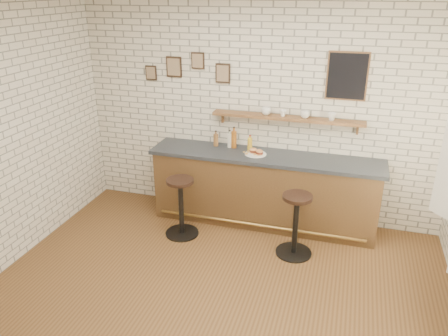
{
  "coord_description": "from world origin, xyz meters",
  "views": [
    {
      "loc": [
        1.19,
        -3.62,
        3.1
      ],
      "look_at": [
        -0.16,
        0.9,
        1.11
      ],
      "focal_mm": 35.0,
      "sensor_mm": 36.0,
      "label": 1
    }
  ],
  "objects_px": {
    "bitters_bottle_amber": "(234,139)",
    "shelf_cup_b": "(283,113)",
    "sandwich_plate": "(256,154)",
    "bar_counter": "(264,189)",
    "shelf_cup_d": "(332,117)",
    "shelf_cup_a": "(266,111)",
    "bitters_bottle_white": "(230,140)",
    "shelf_cup_c": "(305,114)",
    "bitters_bottle_brown": "(216,140)",
    "ciabatta_sandwich": "(256,151)",
    "bar_stool_left": "(181,205)",
    "bar_stool_right": "(296,223)",
    "condiment_bottle_yellow": "(250,143)"
  },
  "relations": [
    {
      "from": "bitters_bottle_amber",
      "to": "shelf_cup_a",
      "type": "relative_size",
      "value": 2.37
    },
    {
      "from": "bar_stool_left",
      "to": "ciabatta_sandwich",
      "type": "bearing_deg",
      "value": 35.63
    },
    {
      "from": "ciabatta_sandwich",
      "to": "sandwich_plate",
      "type": "bearing_deg",
      "value": 180.0
    },
    {
      "from": "shelf_cup_d",
      "to": "bar_counter",
      "type": "bearing_deg",
      "value": 162.38
    },
    {
      "from": "sandwich_plate",
      "to": "bitters_bottle_amber",
      "type": "distance_m",
      "value": 0.4
    },
    {
      "from": "bar_stool_right",
      "to": "shelf_cup_d",
      "type": "relative_size",
      "value": 7.87
    },
    {
      "from": "condiment_bottle_yellow",
      "to": "bitters_bottle_amber",
      "type": "bearing_deg",
      "value": 180.0
    },
    {
      "from": "ciabatta_sandwich",
      "to": "shelf_cup_d",
      "type": "xyz_separation_m",
      "value": [
        0.92,
        0.22,
        0.49
      ]
    },
    {
      "from": "bitters_bottle_brown",
      "to": "ciabatta_sandwich",
      "type": "bearing_deg",
      "value": -15.27
    },
    {
      "from": "ciabatta_sandwich",
      "to": "shelf_cup_c",
      "type": "xyz_separation_m",
      "value": [
        0.58,
        0.22,
        0.49
      ]
    },
    {
      "from": "bitters_bottle_brown",
      "to": "shelf_cup_c",
      "type": "distance_m",
      "value": 1.28
    },
    {
      "from": "bar_stool_left",
      "to": "shelf_cup_b",
      "type": "bearing_deg",
      "value": 35.84
    },
    {
      "from": "bitters_bottle_white",
      "to": "bar_stool_left",
      "type": "relative_size",
      "value": 0.31
    },
    {
      "from": "bar_stool_right",
      "to": "shelf_cup_a",
      "type": "bearing_deg",
      "value": 124.01
    },
    {
      "from": "condiment_bottle_yellow",
      "to": "shelf_cup_b",
      "type": "distance_m",
      "value": 0.62
    },
    {
      "from": "condiment_bottle_yellow",
      "to": "shelf_cup_c",
      "type": "bearing_deg",
      "value": 3.95
    },
    {
      "from": "ciabatta_sandwich",
      "to": "bitters_bottle_brown",
      "type": "height_order",
      "value": "bitters_bottle_brown"
    },
    {
      "from": "shelf_cup_c",
      "to": "bar_stool_right",
      "type": "bearing_deg",
      "value": -169.88
    },
    {
      "from": "bitters_bottle_white",
      "to": "bar_counter",
      "type": "bearing_deg",
      "value": -15.92
    },
    {
      "from": "shelf_cup_c",
      "to": "sandwich_plate",
      "type": "bearing_deg",
      "value": 115.58
    },
    {
      "from": "bitters_bottle_amber",
      "to": "shelf_cup_a",
      "type": "distance_m",
      "value": 0.6
    },
    {
      "from": "ciabatta_sandwich",
      "to": "bitters_bottle_brown",
      "type": "distance_m",
      "value": 0.64
    },
    {
      "from": "sandwich_plate",
      "to": "bitters_bottle_brown",
      "type": "xyz_separation_m",
      "value": [
        -0.61,
        0.17,
        0.08
      ]
    },
    {
      "from": "bar_counter",
      "to": "bitters_bottle_brown",
      "type": "bearing_deg",
      "value": 168.28
    },
    {
      "from": "bar_stool_right",
      "to": "shelf_cup_b",
      "type": "relative_size",
      "value": 9.13
    },
    {
      "from": "ciabatta_sandwich",
      "to": "bar_stool_left",
      "type": "distance_m",
      "value": 1.22
    },
    {
      "from": "bar_counter",
      "to": "bitters_bottle_brown",
      "type": "distance_m",
      "value": 0.95
    },
    {
      "from": "bar_counter",
      "to": "shelf_cup_b",
      "type": "height_order",
      "value": "shelf_cup_b"
    },
    {
      "from": "bitters_bottle_brown",
      "to": "shelf_cup_a",
      "type": "bearing_deg",
      "value": 4.07
    },
    {
      "from": "shelf_cup_a",
      "to": "condiment_bottle_yellow",
      "type": "bearing_deg",
      "value": 171.41
    },
    {
      "from": "bitters_bottle_brown",
      "to": "shelf_cup_d",
      "type": "xyz_separation_m",
      "value": [
        1.53,
        0.05,
        0.45
      ]
    },
    {
      "from": "bitters_bottle_brown",
      "to": "shelf_cup_d",
      "type": "distance_m",
      "value": 1.6
    },
    {
      "from": "shelf_cup_c",
      "to": "shelf_cup_d",
      "type": "relative_size",
      "value": 1.2
    },
    {
      "from": "bitters_bottle_amber",
      "to": "shelf_cup_b",
      "type": "xyz_separation_m",
      "value": [
        0.65,
        0.05,
        0.41
      ]
    },
    {
      "from": "bar_counter",
      "to": "shelf_cup_b",
      "type": "xyz_separation_m",
      "value": [
        0.18,
        0.2,
        1.03
      ]
    },
    {
      "from": "sandwich_plate",
      "to": "shelf_cup_a",
      "type": "distance_m",
      "value": 0.58
    },
    {
      "from": "bitters_bottle_amber",
      "to": "shelf_cup_d",
      "type": "relative_size",
      "value": 2.93
    },
    {
      "from": "bitters_bottle_white",
      "to": "shelf_cup_d",
      "type": "distance_m",
      "value": 1.4
    },
    {
      "from": "bitters_bottle_brown",
      "to": "bar_stool_left",
      "type": "height_order",
      "value": "bitters_bottle_brown"
    },
    {
      "from": "bar_stool_right",
      "to": "shelf_cup_d",
      "type": "distance_m",
      "value": 1.43
    },
    {
      "from": "condiment_bottle_yellow",
      "to": "ciabatta_sandwich",
      "type": "bearing_deg",
      "value": -52.41
    },
    {
      "from": "bar_counter",
      "to": "shelf_cup_d",
      "type": "distance_m",
      "value": 1.33
    },
    {
      "from": "ciabatta_sandwich",
      "to": "bitters_bottle_amber",
      "type": "xyz_separation_m",
      "value": [
        -0.36,
        0.17,
        0.08
      ]
    },
    {
      "from": "bitters_bottle_amber",
      "to": "shelf_cup_a",
      "type": "bearing_deg",
      "value": 6.54
    },
    {
      "from": "bar_counter",
      "to": "shelf_cup_d",
      "type": "relative_size",
      "value": 30.31
    },
    {
      "from": "bar_stool_right",
      "to": "shelf_cup_c",
      "type": "height_order",
      "value": "shelf_cup_c"
    },
    {
      "from": "bitters_bottle_amber",
      "to": "bitters_bottle_white",
      "type": "bearing_deg",
      "value": 180.0
    },
    {
      "from": "bar_stool_left",
      "to": "shelf_cup_d",
      "type": "relative_size",
      "value": 7.83
    },
    {
      "from": "bitters_bottle_brown",
      "to": "bar_stool_right",
      "type": "bearing_deg",
      "value": -32.64
    },
    {
      "from": "bar_stool_right",
      "to": "shelf_cup_b",
      "type": "xyz_separation_m",
      "value": [
        -0.36,
        0.86,
        1.11
      ]
    }
  ]
}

